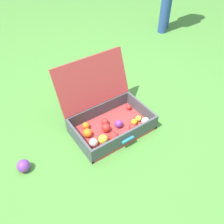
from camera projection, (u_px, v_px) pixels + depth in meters
ground_plane at (106, 130)px, 2.05m from camera, size 16.00×16.00×0.00m
open_suitcase at (107, 116)px, 2.01m from camera, size 0.65×0.59×0.53m
stray_ball_on_grass at (24, 166)px, 1.73m from camera, size 0.10×0.10×0.10m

